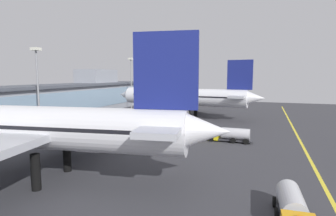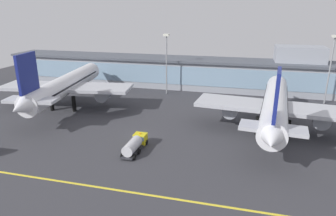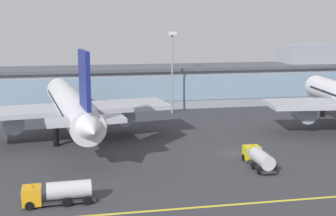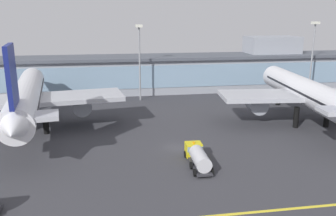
{
  "view_description": "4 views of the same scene",
  "coord_description": "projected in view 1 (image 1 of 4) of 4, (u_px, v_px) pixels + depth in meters",
  "views": [
    {
      "loc": [
        -54.6,
        -14.61,
        13.63
      ],
      "look_at": [
        7.9,
        7.53,
        5.74
      ],
      "focal_mm": 29.27,
      "sensor_mm": 36.0,
      "label": 1
    },
    {
      "loc": [
        22.74,
        -60.6,
        27.91
      ],
      "look_at": [
        5.02,
        7.71,
        4.61
      ],
      "focal_mm": 32.13,
      "sensor_mm": 36.0,
      "label": 2
    },
    {
      "loc": [
        -25.58,
        -74.82,
        23.13
      ],
      "look_at": [
        -8.64,
        13.26,
        5.94
      ],
      "focal_mm": 49.5,
      "sensor_mm": 36.0,
      "label": 3
    },
    {
      "loc": [
        -10.63,
        -56.82,
        22.61
      ],
      "look_at": [
        -0.03,
        8.22,
        5.09
      ],
      "focal_mm": 37.53,
      "sensor_mm": 36.0,
      "label": 4
    }
  ],
  "objects": [
    {
      "name": "airliner_near_right",
      "position": [
        184.0,
        97.0,
        88.29
      ],
      "size": [
        37.34,
        49.9,
        18.17
      ],
      "rotation": [
        0.0,
        0.0,
        1.47
      ],
      "color": "black",
      "rests_on": "ground"
    },
    {
      "name": "baggage_tug_near",
      "position": [
        294.0,
        212.0,
        24.4
      ],
      "size": [
        9.15,
        3.27,
        2.9
      ],
      "rotation": [
        0.0,
        0.0,
        3.19
      ],
      "color": "black",
      "rests_on": "ground"
    },
    {
      "name": "apron_light_mast_centre",
      "position": [
        37.0,
        76.0,
        65.32
      ],
      "size": [
        1.8,
        1.8,
        20.2
      ],
      "color": "gray",
      "rests_on": "ground"
    },
    {
      "name": "apron_light_mast_west",
      "position": [
        131.0,
        75.0,
        112.72
      ],
      "size": [
        1.8,
        1.8,
        20.78
      ],
      "color": "gray",
      "rests_on": "ground"
    },
    {
      "name": "fuel_tanker_truck",
      "position": [
        228.0,
        134.0,
        56.73
      ],
      "size": [
        3.04,
        9.09,
        2.9
      ],
      "rotation": [
        0.0,
        0.0,
        1.55
      ],
      "color": "black",
      "rests_on": "ground"
    },
    {
      "name": "terminal_building",
      "position": [
        23.0,
        104.0,
        74.56
      ],
      "size": [
        137.19,
        14.0,
        16.01
      ],
      "color": "#9399A3",
      "rests_on": "ground"
    },
    {
      "name": "taxiway_centreline_stripe",
      "position": [
        305.0,
        150.0,
        50.27
      ],
      "size": [
        150.3,
        0.5,
        0.01
      ],
      "primitive_type": "cube",
      "color": "yellow",
      "rests_on": "ground"
    },
    {
      "name": "ground_plane",
      "position": [
        189.0,
        141.0,
        57.56
      ],
      "size": [
        187.87,
        187.87,
        0.0
      ],
      "primitive_type": "plane",
      "color": "#38383D"
    },
    {
      "name": "airliner_near_left",
      "position": [
        30.0,
        128.0,
        35.8
      ],
      "size": [
        38.86,
        51.31,
        18.58
      ],
      "rotation": [
        0.0,
        0.0,
        1.71
      ],
      "color": "black",
      "rests_on": "ground"
    }
  ]
}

